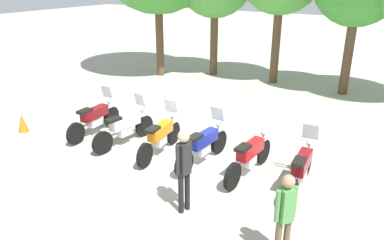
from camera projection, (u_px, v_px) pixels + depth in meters
ground_plane at (182, 158)px, 9.79m from camera, size 80.00×80.00×0.00m
motorcycle_0 at (95, 118)px, 11.08m from camera, size 0.62×2.19×1.37m
motorcycle_1 at (125, 127)px, 10.42m from camera, size 0.66×2.18×1.37m
motorcycle_2 at (160, 136)px, 9.84m from camera, size 0.62×2.19×1.37m
motorcycle_3 at (204, 144)px, 9.34m from camera, size 0.62×2.19×1.37m
motorcycle_4 at (250, 156)px, 8.79m from camera, size 0.62×2.19×0.99m
motorcycle_5 at (301, 168)px, 8.19m from camera, size 0.62×2.19×1.37m
person_0 at (184, 165)px, 7.23m from camera, size 0.29×0.41×1.77m
person_1 at (285, 212)px, 5.96m from camera, size 0.30×0.37×1.62m
traffic_cone at (22, 123)px, 11.35m from camera, size 0.32×0.32×0.55m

